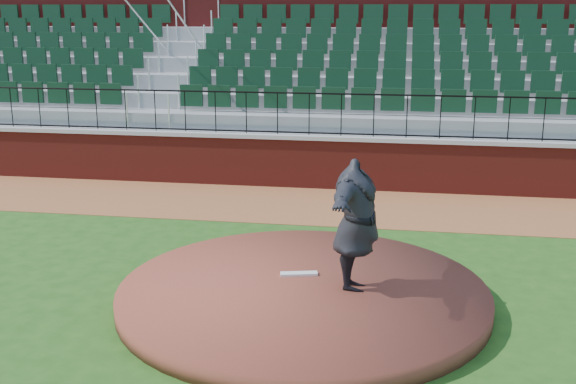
# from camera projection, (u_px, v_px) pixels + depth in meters

# --- Properties ---
(ground) EXTENTS (90.00, 90.00, 0.00)m
(ground) POSITION_uv_depth(u_px,v_px,m) (272.00, 300.00, 10.69)
(ground) COLOR #224E16
(ground) RESTS_ON ground
(warning_track) EXTENTS (34.00, 3.20, 0.01)m
(warning_track) POSITION_uv_depth(u_px,v_px,m) (316.00, 205.00, 15.84)
(warning_track) COLOR brown
(warning_track) RESTS_ON ground
(field_wall) EXTENTS (34.00, 0.35, 1.20)m
(field_wall) POSITION_uv_depth(u_px,v_px,m) (324.00, 164.00, 17.22)
(field_wall) COLOR maroon
(field_wall) RESTS_ON ground
(wall_cap) EXTENTS (34.00, 0.45, 0.10)m
(wall_cap) POSITION_uv_depth(u_px,v_px,m) (325.00, 137.00, 17.06)
(wall_cap) COLOR #B7B7B7
(wall_cap) RESTS_ON field_wall
(wall_railing) EXTENTS (34.00, 0.05, 1.00)m
(wall_railing) POSITION_uv_depth(u_px,v_px,m) (325.00, 115.00, 16.92)
(wall_railing) COLOR black
(wall_railing) RESTS_ON wall_cap
(seating_stands) EXTENTS (34.00, 5.10, 4.60)m
(seating_stands) POSITION_uv_depth(u_px,v_px,m) (336.00, 82.00, 19.39)
(seating_stands) COLOR gray
(seating_stands) RESTS_ON ground
(concourse_wall) EXTENTS (34.00, 0.50, 5.50)m
(concourse_wall) POSITION_uv_depth(u_px,v_px,m) (345.00, 59.00, 21.96)
(concourse_wall) COLOR maroon
(concourse_wall) RESTS_ON ground
(pitchers_mound) EXTENTS (5.51, 5.51, 0.25)m
(pitchers_mound) POSITION_uv_depth(u_px,v_px,m) (303.00, 294.00, 10.58)
(pitchers_mound) COLOR brown
(pitchers_mound) RESTS_ON ground
(pitching_rubber) EXTENTS (0.59, 0.27, 0.04)m
(pitching_rubber) POSITION_uv_depth(u_px,v_px,m) (299.00, 274.00, 11.00)
(pitching_rubber) COLOR white
(pitching_rubber) RESTS_ON pitchers_mound
(pitcher) EXTENTS (0.78, 2.44, 1.96)m
(pitcher) POSITION_uv_depth(u_px,v_px,m) (356.00, 225.00, 10.23)
(pitcher) COLOR black
(pitcher) RESTS_ON pitchers_mound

